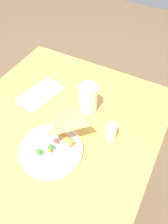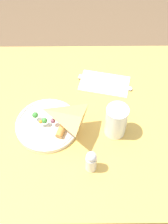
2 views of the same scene
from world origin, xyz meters
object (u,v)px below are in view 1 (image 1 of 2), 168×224
(plate_pizza, at_px, (51,149))
(napkin_folded, at_px, (40,94))
(salt_shaker, at_px, (112,131))
(dining_table, at_px, (41,166))
(butter_knife, at_px, (38,95))
(milk_glass, at_px, (88,99))

(plate_pizza, relative_size, napkin_folded, 1.05)
(napkin_folded, xyz_separation_m, salt_shaker, (-0.06, -0.36, 0.04))
(dining_table, distance_m, plate_pizza, 0.14)
(napkin_folded, bearing_deg, dining_table, -147.11)
(plate_pizza, bearing_deg, napkin_folded, 43.40)
(plate_pizza, bearing_deg, dining_table, 119.74)
(napkin_folded, bearing_deg, plate_pizza, -136.60)
(butter_knife, bearing_deg, plate_pizza, -116.39)
(dining_table, xyz_separation_m, napkin_folded, (0.23, 0.15, 0.11))
(dining_table, height_order, napkin_folded, napkin_folded)
(milk_glass, relative_size, salt_shaker, 1.34)
(napkin_folded, bearing_deg, milk_glass, -83.95)
(salt_shaker, bearing_deg, napkin_folded, 80.20)
(napkin_folded, distance_m, butter_knife, 0.01)
(napkin_folded, xyz_separation_m, butter_knife, (-0.01, 0.00, 0.00))
(dining_table, distance_m, salt_shaker, 0.31)
(plate_pizza, xyz_separation_m, milk_glass, (0.23, -0.02, 0.04))
(dining_table, relative_size, milk_glass, 8.88)
(plate_pizza, bearing_deg, butter_knife, 45.46)
(milk_glass, height_order, napkin_folded, milk_glass)
(plate_pizza, bearing_deg, salt_shaker, -47.27)
(plate_pizza, height_order, milk_glass, milk_glass)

